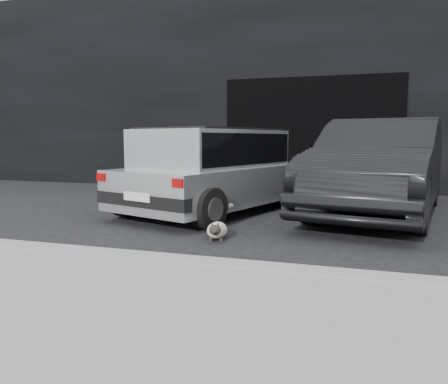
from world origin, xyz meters
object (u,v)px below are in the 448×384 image
(cat_siamese, at_px, (217,230))
(cat_white, at_px, (211,212))
(second_car, at_px, (380,167))
(silver_hatchback, at_px, (216,167))

(cat_siamese, distance_m, cat_white, 0.94)
(second_car, bearing_deg, cat_siamese, -117.39)
(cat_white, bearing_deg, cat_siamese, -4.68)
(silver_hatchback, bearing_deg, second_car, 30.37)
(cat_white, bearing_deg, second_car, 97.30)
(silver_hatchback, xyz_separation_m, cat_siamese, (0.65, -1.93, -0.64))
(silver_hatchback, relative_size, second_car, 0.87)
(second_car, bearing_deg, cat_white, -134.41)
(silver_hatchback, xyz_separation_m, second_car, (2.57, 0.54, 0.02))
(silver_hatchback, height_order, second_car, second_car)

